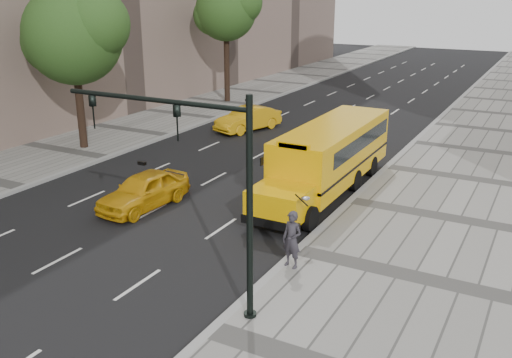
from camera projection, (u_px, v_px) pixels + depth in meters
The scene contains 12 objects.
ground at pixel (231, 182), 27.44m from camera, with size 140.00×140.00×0.00m, color black.
sidewalk_museum at pixel (498, 228), 22.03m from camera, with size 12.00×140.00×0.15m, color gray.
sidewalk_far at pixel (65, 151), 32.36m from camera, with size 6.00×140.00×0.15m, color gray.
curb_museum at pixel (350, 202), 24.72m from camera, with size 0.30×140.00×0.15m, color gray.
curb_far at pixel (105, 158), 31.02m from camera, with size 0.30×140.00×0.15m, color gray.
tree_b at pixel (74, 34), 30.89m from camera, with size 6.07×5.39×9.14m.
tree_c at pixel (227, 10), 44.05m from camera, with size 5.33×4.73×9.61m.
school_bus at pixel (331, 152), 25.96m from camera, with size 2.96×11.56×3.19m.
taxi_near at pixel (144, 190), 24.07m from camera, with size 1.79×4.46×1.52m, color orange.
taxi_far at pixel (248, 119), 37.14m from camera, with size 1.64×4.69×1.55m, color orange.
pedestrian at pixel (292, 240), 18.52m from camera, with size 0.71×0.46×1.93m, color #2E2B32.
traffic_signal at pixel (204, 175), 15.37m from camera, with size 6.18×0.36×6.40m.
Camera 1 is at (13.36, -22.30, 8.89)m, focal length 40.00 mm.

